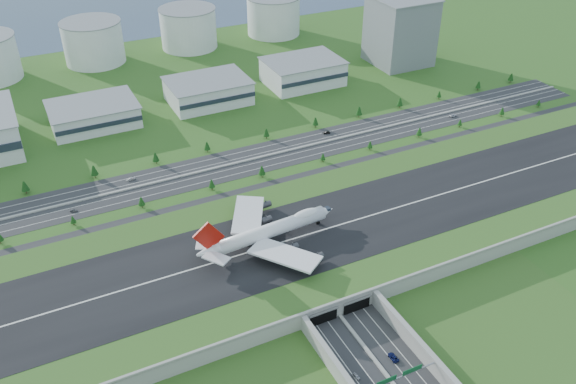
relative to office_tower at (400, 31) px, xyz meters
name	(u,v)px	position (x,y,z in m)	size (l,w,h in m)	color
ground	(290,253)	(-200.00, -195.00, -27.50)	(1200.00, 1200.00, 0.00)	#254916
airfield_deck	(290,246)	(-200.00, -195.09, -23.38)	(520.00, 100.00, 9.20)	gray
sign_gantry_near	(399,378)	(-200.00, -290.04, -20.55)	(38.70, 0.70, 9.80)	gray
north_expressway	(223,167)	(-200.00, -100.00, -27.44)	(560.00, 36.00, 0.12)	#28282B
tree_row	(222,156)	(-198.74, -95.42, -22.78)	(498.70, 48.51, 8.41)	#3D2819
hangar_mid_a	(94,114)	(-260.00, -5.00, -20.00)	(58.00, 42.00, 15.00)	silver
hangar_mid_b	(208,91)	(-175.00, -5.00, -19.00)	(58.00, 42.00, 17.00)	silver
hangar_mid_c	(303,72)	(-95.00, -5.00, -18.00)	(58.00, 42.00, 19.00)	silver
office_tower	(400,31)	(0.00, 0.00, 0.00)	(46.00, 46.00, 55.00)	slate
fuel_tank_b	(93,42)	(-235.00, 115.00, -10.00)	(50.00, 50.00, 35.00)	silver
fuel_tank_c	(188,28)	(-150.00, 115.00, -10.00)	(50.00, 50.00, 35.00)	silver
fuel_tank_d	(273,16)	(-65.00, 115.00, -10.00)	(50.00, 50.00, 35.00)	silver
bay_water	(98,6)	(-200.00, 285.00, -27.47)	(1200.00, 260.00, 0.06)	#354A65
boeing_747	(268,231)	(-210.30, -191.53, -12.71)	(77.93, 73.43, 24.09)	white
car_0	(356,376)	(-211.24, -277.65, -26.73)	(1.54, 3.84, 1.31)	#A8A7AC
car_2	(393,357)	(-192.52, -276.19, -26.59)	(2.62, 5.69, 1.58)	#0E1547
car_4	(74,210)	(-292.65, -109.30, -26.68)	(1.66, 4.13, 1.41)	slate
car_5	(326,133)	(-120.38, -89.91, -26.57)	(1.72, 4.93, 1.62)	black
car_6	(453,115)	(-25.40, -106.89, -26.57)	(2.67, 5.80, 1.61)	silver
car_7	(130,179)	(-256.03, -90.40, -26.60)	(2.17, 5.35, 1.55)	silver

